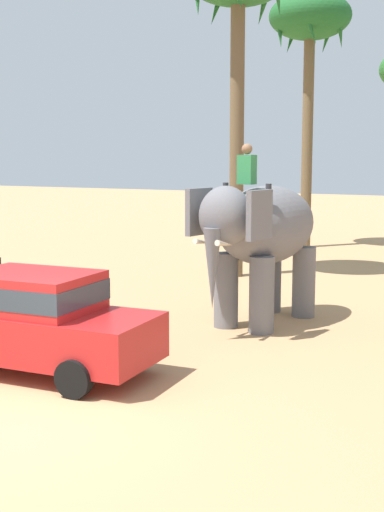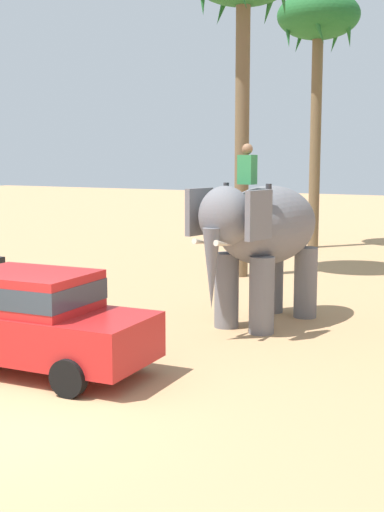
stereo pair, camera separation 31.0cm
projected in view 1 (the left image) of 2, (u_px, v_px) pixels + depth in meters
The scene contains 4 objects.
ground_plane at pixel (16, 423), 9.48m from camera, with size 120.00×120.00×0.00m, color tan.
car_sedan_foreground at pixel (35, 318), 11.62m from camera, with size 4.24×2.16×1.70m.
elephant_with_mahout at pixel (261, 233), 14.87m from camera, with size 2.02×3.97×3.88m.
palm_tree_near_hut at pixel (310, 26), 26.90m from camera, with size 3.20×3.20×9.94m.
Camera 1 is at (6.50, -6.76, 3.60)m, focal length 48.65 mm.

